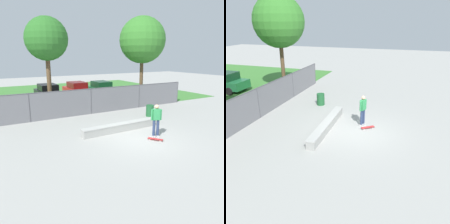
% 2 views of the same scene
% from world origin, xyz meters
% --- Properties ---
extents(ground_plane, '(80.00, 80.00, 0.00)m').
position_xyz_m(ground_plane, '(0.00, 0.00, 0.00)').
color(ground_plane, '#9E9E99').
extents(grass_strip, '(29.96, 20.00, 0.02)m').
position_xyz_m(grass_strip, '(0.00, 16.61, 0.01)').
color(grass_strip, '#3D7A33').
rests_on(grass_strip, ground).
extents(concrete_ledge, '(4.98, 0.56, 0.48)m').
position_xyz_m(concrete_ledge, '(-0.20, 1.72, 0.24)').
color(concrete_ledge, '#999993').
rests_on(concrete_ledge, ground).
extents(skateboarder, '(0.57, 0.38, 1.82)m').
position_xyz_m(skateboarder, '(0.89, -0.10, 1.01)').
color(skateboarder, beige).
rests_on(skateboarder, ground).
extents(skateboard, '(0.63, 0.77, 0.09)m').
position_xyz_m(skateboard, '(0.55, -0.49, 0.07)').
color(skateboard, red).
rests_on(skateboard, ground).
extents(chainlink_fence, '(18.03, 0.07, 1.97)m').
position_xyz_m(chainlink_fence, '(0.00, 6.31, 1.07)').
color(chainlink_fence, '#4C4C51').
rests_on(chainlink_fence, ground).
extents(tree_near_left, '(3.03, 3.03, 7.01)m').
position_xyz_m(tree_near_left, '(-2.74, 7.59, 5.44)').
color(tree_near_left, brown).
rests_on(tree_near_left, ground).
extents(tree_near_right, '(4.10, 4.10, 7.74)m').
position_xyz_m(tree_near_right, '(5.87, 7.91, 5.67)').
color(tree_near_right, brown).
rests_on(tree_near_right, ground).
extents(car_black, '(2.04, 4.21, 1.66)m').
position_xyz_m(car_black, '(-1.49, 13.17, 0.84)').
color(car_black, black).
rests_on(car_black, ground).
extents(car_red, '(2.04, 4.21, 1.66)m').
position_xyz_m(car_red, '(1.69, 13.56, 0.84)').
color(car_red, '#B21E1E').
rests_on(car_red, ground).
extents(car_green, '(2.04, 4.21, 1.66)m').
position_xyz_m(car_green, '(4.20, 12.87, 0.84)').
color(car_green, '#1E6638').
rests_on(car_green, ground).
extents(trash_bin, '(0.56, 0.56, 0.84)m').
position_xyz_m(trash_bin, '(3.44, 3.55, 0.42)').
color(trash_bin, '#1E592D').
rests_on(trash_bin, ground).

